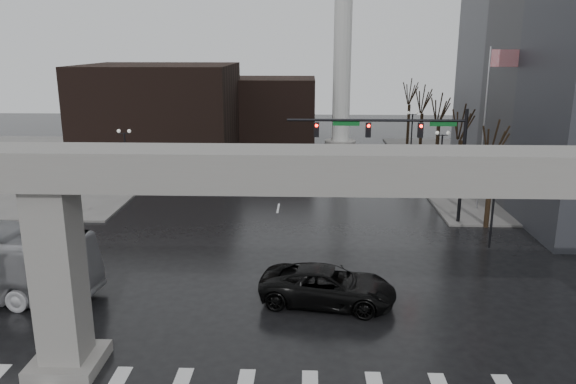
# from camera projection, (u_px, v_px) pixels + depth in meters

# --- Properties ---
(ground) EXTENTS (160.00, 160.00, 0.00)m
(ground) POSITION_uv_depth(u_px,v_px,m) (248.00, 371.00, 21.63)
(ground) COLOR black
(ground) RESTS_ON ground
(sidewalk_ne) EXTENTS (28.00, 36.00, 0.15)m
(sidewalk_ne) POSITION_uv_depth(u_px,v_px,m) (548.00, 170.00, 55.46)
(sidewalk_ne) COLOR slate
(sidewalk_ne) RESTS_ON ground
(sidewalk_nw) EXTENTS (28.00, 36.00, 0.15)m
(sidewalk_nw) POSITION_uv_depth(u_px,v_px,m) (32.00, 166.00, 57.29)
(sidewalk_nw) COLOR slate
(sidewalk_nw) RESTS_ON ground
(elevated_guideway) EXTENTS (48.00, 2.60, 8.70)m
(elevated_guideway) POSITION_uv_depth(u_px,v_px,m) (280.00, 200.00, 19.81)
(elevated_guideway) COLOR gray
(elevated_guideway) RESTS_ON ground
(building_far_left) EXTENTS (16.00, 14.00, 10.00)m
(building_far_left) POSITION_uv_depth(u_px,v_px,m) (160.00, 111.00, 61.39)
(building_far_left) COLOR black
(building_far_left) RESTS_ON ground
(building_far_mid) EXTENTS (10.00, 10.00, 8.00)m
(building_far_mid) POSITION_uv_depth(u_px,v_px,m) (275.00, 110.00, 70.88)
(building_far_mid) COLOR black
(building_far_mid) RESTS_ON ground
(smokestack) EXTENTS (3.60, 3.60, 30.00)m
(smokestack) POSITION_uv_depth(u_px,v_px,m) (343.00, 32.00, 62.39)
(smokestack) COLOR beige
(smokestack) RESTS_ON ground
(signal_mast_arm) EXTENTS (12.12, 0.43, 8.00)m
(signal_mast_arm) POSITION_uv_depth(u_px,v_px,m) (408.00, 141.00, 37.96)
(signal_mast_arm) COLOR black
(signal_mast_arm) RESTS_ON ground
(flagpole_assembly) EXTENTS (2.06, 0.12, 12.00)m
(flagpole_assembly) POSITION_uv_depth(u_px,v_px,m) (489.00, 110.00, 40.39)
(flagpole_assembly) COLOR silver
(flagpole_assembly) RESTS_ON ground
(lamp_right_0) EXTENTS (1.22, 0.32, 5.11)m
(lamp_right_0) POSITION_uv_depth(u_px,v_px,m) (494.00, 193.00, 33.78)
(lamp_right_0) COLOR black
(lamp_right_0) RESTS_ON ground
(lamp_right_1) EXTENTS (1.22, 0.32, 5.11)m
(lamp_right_1) POSITION_uv_depth(u_px,v_px,m) (441.00, 150.00, 47.30)
(lamp_right_1) COLOR black
(lamp_right_1) RESTS_ON ground
(lamp_right_2) EXTENTS (1.22, 0.32, 5.11)m
(lamp_right_2) POSITION_uv_depth(u_px,v_px,m) (412.00, 126.00, 60.81)
(lamp_right_2) COLOR black
(lamp_right_2) RESTS_ON ground
(lamp_left_0) EXTENTS (1.22, 0.32, 5.11)m
(lamp_left_0) POSITION_uv_depth(u_px,v_px,m) (54.00, 189.00, 34.73)
(lamp_left_0) COLOR black
(lamp_left_0) RESTS_ON ground
(lamp_left_1) EXTENTS (1.22, 0.32, 5.11)m
(lamp_left_1) POSITION_uv_depth(u_px,v_px,m) (125.00, 148.00, 48.25)
(lamp_left_1) COLOR black
(lamp_left_1) RESTS_ON ground
(lamp_left_2) EXTENTS (1.22, 0.32, 5.11)m
(lamp_left_2) POSITION_uv_depth(u_px,v_px,m) (165.00, 125.00, 61.76)
(lamp_left_2) COLOR black
(lamp_left_2) RESTS_ON ground
(tree_right_0) EXTENTS (1.09, 1.58, 7.50)m
(tree_right_0) POSITION_uv_depth(u_px,v_px,m) (490.00, 188.00, 37.80)
(tree_right_0) COLOR black
(tree_right_0) RESTS_ON ground
(tree_right_1) EXTENTS (1.09, 1.61, 7.67)m
(tree_right_1) POSITION_uv_depth(u_px,v_px,m) (459.00, 162.00, 45.51)
(tree_right_1) COLOR black
(tree_right_1) RESTS_ON ground
(tree_right_2) EXTENTS (1.10, 1.63, 7.85)m
(tree_right_2) POSITION_uv_depth(u_px,v_px,m) (438.00, 144.00, 53.21)
(tree_right_2) COLOR black
(tree_right_2) RESTS_ON ground
(tree_right_3) EXTENTS (1.11, 1.66, 8.02)m
(tree_right_3) POSITION_uv_depth(u_px,v_px,m) (421.00, 131.00, 60.92)
(tree_right_3) COLOR black
(tree_right_3) RESTS_ON ground
(tree_right_4) EXTENTS (1.12, 1.69, 8.19)m
(tree_right_4) POSITION_uv_depth(u_px,v_px,m) (409.00, 120.00, 68.63)
(tree_right_4) COLOR black
(tree_right_4) RESTS_ON ground
(pickup_truck) EXTENTS (6.94, 4.08, 1.81)m
(pickup_truck) POSITION_uv_depth(u_px,v_px,m) (328.00, 286.00, 27.05)
(pickup_truck) COLOR black
(pickup_truck) RESTS_ON ground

